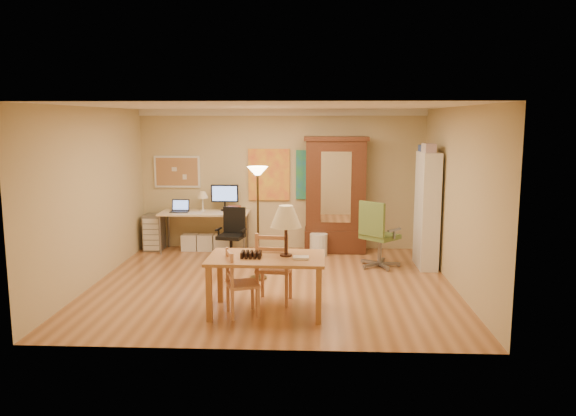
{
  "coord_description": "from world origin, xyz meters",
  "views": [
    {
      "loc": [
        0.62,
        -8.34,
        2.52
      ],
      "look_at": [
        0.22,
        0.3,
        1.14
      ],
      "focal_mm": 35.0,
      "sensor_mm": 36.0,
      "label": 1
    }
  ],
  "objects_px": {
    "computer_desk": "(207,227)",
    "bookshelf": "(427,210)",
    "armoire": "(335,202)",
    "dining_table": "(274,245)",
    "office_chair_black": "(232,246)",
    "office_chair_green": "(378,250)"
  },
  "relations": [
    {
      "from": "office_chair_green",
      "to": "bookshelf",
      "type": "height_order",
      "value": "bookshelf"
    },
    {
      "from": "computer_desk",
      "to": "office_chair_green",
      "type": "distance_m",
      "value": 3.34
    },
    {
      "from": "computer_desk",
      "to": "dining_table",
      "type": "bearing_deg",
      "value": -65.87
    },
    {
      "from": "computer_desk",
      "to": "bookshelf",
      "type": "distance_m",
      "value": 4.13
    },
    {
      "from": "computer_desk",
      "to": "office_chair_black",
      "type": "distance_m",
      "value": 0.93
    },
    {
      "from": "dining_table",
      "to": "bookshelf",
      "type": "bearing_deg",
      "value": 44.89
    },
    {
      "from": "dining_table",
      "to": "armoire",
      "type": "xyz_separation_m",
      "value": [
        0.93,
        3.5,
        0.06
      ]
    },
    {
      "from": "dining_table",
      "to": "office_chair_green",
      "type": "xyz_separation_m",
      "value": [
        1.63,
        2.35,
        -0.59
      ]
    },
    {
      "from": "armoire",
      "to": "bookshelf",
      "type": "xyz_separation_m",
      "value": [
        1.52,
        -1.07,
        0.02
      ]
    },
    {
      "from": "office_chair_green",
      "to": "armoire",
      "type": "relative_size",
      "value": 0.52
    },
    {
      "from": "office_chair_black",
      "to": "armoire",
      "type": "xyz_separation_m",
      "value": [
        1.88,
        0.77,
        0.7
      ]
    },
    {
      "from": "bookshelf",
      "to": "dining_table",
      "type": "bearing_deg",
      "value": -135.11
    },
    {
      "from": "computer_desk",
      "to": "armoire",
      "type": "xyz_separation_m",
      "value": [
        2.46,
        0.08,
        0.49
      ]
    },
    {
      "from": "dining_table",
      "to": "office_chair_black",
      "type": "relative_size",
      "value": 1.62
    },
    {
      "from": "dining_table",
      "to": "office_chair_black",
      "type": "distance_m",
      "value": 2.97
    },
    {
      "from": "computer_desk",
      "to": "office_chair_green",
      "type": "height_order",
      "value": "computer_desk"
    },
    {
      "from": "office_chair_black",
      "to": "office_chair_green",
      "type": "distance_m",
      "value": 2.61
    },
    {
      "from": "office_chair_green",
      "to": "dining_table",
      "type": "bearing_deg",
      "value": -124.69
    },
    {
      "from": "armoire",
      "to": "bookshelf",
      "type": "height_order",
      "value": "armoire"
    },
    {
      "from": "office_chair_black",
      "to": "armoire",
      "type": "distance_m",
      "value": 2.15
    },
    {
      "from": "office_chair_green",
      "to": "armoire",
      "type": "xyz_separation_m",
      "value": [
        -0.7,
        1.16,
        0.65
      ]
    },
    {
      "from": "bookshelf",
      "to": "computer_desk",
      "type": "bearing_deg",
      "value": 166.01
    }
  ]
}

